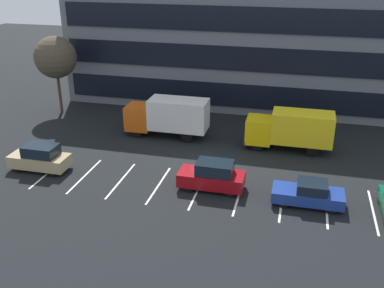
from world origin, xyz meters
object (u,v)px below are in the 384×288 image
box_truck_yellow_all (291,129)px  box_truck_orange (168,115)px  suv_tan (40,158)px  sedan_navy (309,194)px  suv_maroon (212,176)px  bare_tree (55,57)px

box_truck_yellow_all → box_truck_orange: bearing=177.7°
suv_tan → sedan_navy: suv_tan is taller
suv_tan → suv_maroon: (12.84, 0.24, 0.02)m
suv_tan → bare_tree: size_ratio=0.57×
suv_maroon → bare_tree: 21.91m
sedan_navy → bare_tree: (-24.23, 12.30, 4.77)m
box_truck_yellow_all → suv_maroon: box_truck_yellow_all is taller
box_truck_orange → suv_tan: bearing=-130.0°
suv_maroon → sedan_navy: size_ratio=0.99×
box_truck_yellow_all → box_truck_orange: box_truck_orange is taller
box_truck_yellow_all → sedan_navy: size_ratio=1.56×
suv_tan → suv_maroon: suv_maroon is taller
box_truck_yellow_all → box_truck_orange: (-10.39, 0.42, 0.08)m
suv_tan → box_truck_yellow_all: bearing=25.0°
suv_maroon → bare_tree: bearing=146.6°
box_truck_orange → bare_tree: bare_tree is taller
box_truck_yellow_all → box_truck_orange: 10.40m
suv_maroon → box_truck_orange: bearing=123.9°
box_truck_yellow_all → box_truck_orange: size_ratio=0.96×
box_truck_yellow_all → bare_tree: bare_tree is taller
bare_tree → box_truck_yellow_all: bearing=-9.6°
suv_tan → box_truck_orange: bearing=50.0°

